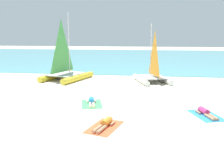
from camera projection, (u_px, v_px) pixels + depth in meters
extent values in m
plane|color=beige|center=(119.00, 80.00, 20.93)|extent=(120.00, 120.00, 0.00)
cube|color=#5BB2C1|center=(134.00, 57.00, 42.87)|extent=(120.00, 40.00, 0.05)
cylinder|color=white|center=(140.00, 80.00, 20.12)|extent=(1.51, 3.58, 0.41)
cylinder|color=white|center=(162.00, 79.00, 20.44)|extent=(1.51, 3.58, 0.41)
cube|color=silver|center=(152.00, 77.00, 20.07)|extent=(2.52, 2.79, 0.05)
cylinder|color=silver|center=(151.00, 50.00, 20.23)|extent=(0.09, 0.09, 4.31)
pyramid|color=orange|center=(154.00, 53.00, 19.42)|extent=(0.64, 1.82, 3.62)
cylinder|color=yellow|center=(56.00, 76.00, 21.68)|extent=(1.73, 4.33, 0.50)
cylinder|color=yellow|center=(78.00, 78.00, 20.74)|extent=(1.73, 4.33, 0.50)
cube|color=silver|center=(65.00, 74.00, 20.98)|extent=(2.99, 3.33, 0.06)
cylinder|color=silver|center=(69.00, 43.00, 21.13)|extent=(0.10, 0.10, 5.20)
pyramid|color=#4CA54C|center=(62.00, 46.00, 20.23)|extent=(0.72, 2.21, 4.37)
cube|color=#4CB266|center=(92.00, 104.00, 13.73)|extent=(1.56, 2.12, 0.01)
cylinder|color=#268CCC|center=(91.00, 100.00, 13.90)|extent=(0.45, 0.68, 0.30)
sphere|color=beige|center=(91.00, 98.00, 14.30)|extent=(0.22, 0.22, 0.22)
cylinder|color=beige|center=(90.00, 105.00, 13.26)|extent=(0.34, 0.79, 0.14)
cylinder|color=beige|center=(94.00, 105.00, 13.29)|extent=(0.34, 0.79, 0.14)
cylinder|color=beige|center=(88.00, 101.00, 14.04)|extent=(0.21, 0.46, 0.10)
cylinder|color=beige|center=(95.00, 101.00, 14.09)|extent=(0.21, 0.46, 0.10)
cube|color=#EA5933|center=(104.00, 127.00, 10.31)|extent=(1.56, 2.12, 0.01)
cylinder|color=orange|center=(106.00, 122.00, 10.46)|extent=(0.45, 0.68, 0.30)
sphere|color=tan|center=(110.00, 119.00, 10.83)|extent=(0.22, 0.22, 0.22)
cylinder|color=tan|center=(98.00, 129.00, 9.92)|extent=(0.34, 0.79, 0.14)
cylinder|color=tan|center=(102.00, 129.00, 9.85)|extent=(0.34, 0.79, 0.14)
cylinder|color=tan|center=(103.00, 122.00, 10.70)|extent=(0.21, 0.46, 0.10)
cylinder|color=tan|center=(113.00, 123.00, 10.53)|extent=(0.21, 0.46, 0.10)
cube|color=#338CD8|center=(206.00, 115.00, 11.79)|extent=(1.61, 2.14, 0.01)
cylinder|color=#D83372|center=(204.00, 111.00, 11.96)|extent=(0.47, 0.68, 0.30)
sphere|color=tan|center=(200.00, 108.00, 12.36)|extent=(0.22, 0.22, 0.22)
cylinder|color=tan|center=(209.00, 117.00, 11.33)|extent=(0.36, 0.79, 0.14)
cylinder|color=tan|center=(213.00, 117.00, 11.35)|extent=(0.36, 0.79, 0.14)
cylinder|color=tan|center=(198.00, 112.00, 12.09)|extent=(0.23, 0.46, 0.10)
cylinder|color=tan|center=(206.00, 112.00, 12.16)|extent=(0.23, 0.46, 0.10)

